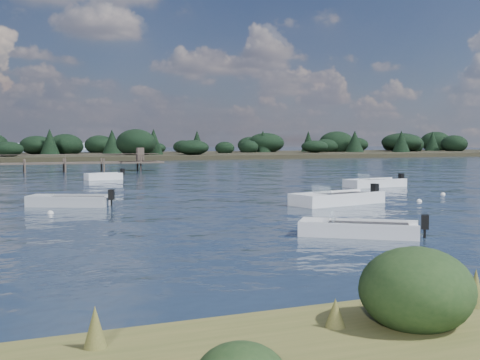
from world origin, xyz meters
name	(u,v)px	position (x,y,z in m)	size (l,w,h in m)	color
ground	(90,167)	(0.00, 60.00, 0.00)	(400.00, 400.00, 0.00)	#142030
tender_far_white	(104,178)	(-2.94, 32.81, 0.17)	(3.69, 1.89, 1.24)	silver
dinghy_mid_grey	(69,203)	(-8.50, 11.69, 0.16)	(4.61, 3.32, 1.18)	#A3A8AA
dinghy_near_olive	(358,232)	(0.33, -3.04, 0.15)	(4.49, 3.89, 1.15)	silver
dinghy_mid_white_b	(375,185)	(14.92, 16.52, 0.17)	(5.29, 2.22, 1.30)	silver
dinghy_mid_white_a	(337,201)	(5.57, 6.88, 0.18)	(6.05, 3.14, 1.39)	silver
buoy_a	(391,257)	(-1.05, -6.91, 0.00)	(0.32, 0.32, 0.32)	silver
buoy_b	(419,202)	(10.69, 6.13, 0.00)	(0.32, 0.32, 0.32)	silver
buoy_c	(50,214)	(-9.75, 8.50, 0.00)	(0.32, 0.32, 0.32)	silver
buoy_d	(443,195)	(15.05, 9.11, 0.00)	(0.32, 0.32, 0.32)	silver
far_headland	(181,148)	(25.00, 100.00, 1.96)	(190.00, 40.00, 5.80)	black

